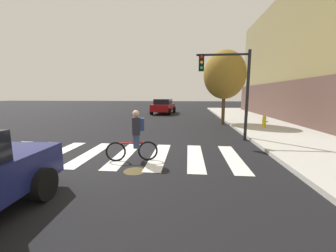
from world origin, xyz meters
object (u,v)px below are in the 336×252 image
Objects in this scene: manhole_cover at (135,171)px; sedan_mid at (163,106)px; traffic_light_near at (230,80)px; cyclist at (135,136)px; street_tree_near at (225,75)px; fire_hydrant at (264,121)px.

sedan_mid is at bearing 94.13° from manhole_cover.
cyclist is at bearing -135.65° from traffic_light_near.
sedan_mid is at bearing 109.44° from traffic_light_near.
sedan_mid is 10.08m from street_tree_near.
traffic_light_near is at bearing -131.26° from fire_hydrant.
manhole_cover is 1.27m from cyclist.
street_tree_near is at bearing 67.33° from manhole_cover.
street_tree_near reaches higher than cyclist.
street_tree_near is at bearing 137.32° from fire_hydrant.
sedan_mid is 1.19× the size of traffic_light_near.
manhole_cover is 0.13× the size of sedan_mid.
street_tree_near reaches higher than fire_hydrant.
sedan_mid reaches higher than manhole_cover.
cyclist reaches higher than manhole_cover.
street_tree_near reaches higher than traffic_light_near.
sedan_mid is at bearing 93.70° from cyclist.
manhole_cover is at bearing -85.87° from sedan_mid.
manhole_cover is 17.91m from sedan_mid.
sedan_mid is 14.32m from traffic_light_near.
traffic_light_near is 0.80× the size of street_tree_near.
cyclist is 0.40× the size of traffic_light_near.
cyclist reaches higher than sedan_mid.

